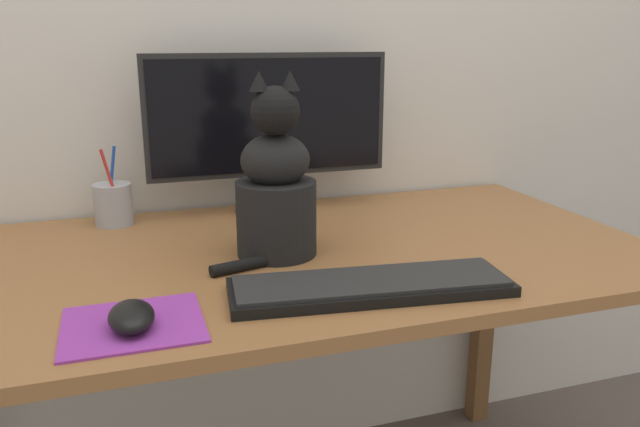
# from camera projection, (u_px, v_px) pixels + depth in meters

# --- Properties ---
(desk) EXTENTS (1.48, 0.76, 0.73)m
(desk) POSITION_uv_depth(u_px,v_px,m) (283.00, 292.00, 1.25)
(desk) COLOR brown
(desk) RESTS_ON ground_plane
(monitor) EXTENTS (0.57, 0.17, 0.37)m
(monitor) POSITION_uv_depth(u_px,v_px,m) (269.00, 125.00, 1.44)
(monitor) COLOR black
(monitor) RESTS_ON desk
(keyboard) EXTENTS (0.48, 0.19, 0.02)m
(keyboard) POSITION_uv_depth(u_px,v_px,m) (371.00, 286.00, 1.03)
(keyboard) COLOR black
(keyboard) RESTS_ON desk
(mousepad_left) EXTENTS (0.20, 0.18, 0.00)m
(mousepad_left) POSITION_uv_depth(u_px,v_px,m) (133.00, 325.00, 0.91)
(mousepad_left) COLOR purple
(mousepad_left) RESTS_ON desk
(computer_mouse_left) EXTENTS (0.07, 0.10, 0.03)m
(computer_mouse_left) POSITION_uv_depth(u_px,v_px,m) (131.00, 316.00, 0.90)
(computer_mouse_left) COLOR black
(computer_mouse_left) RESTS_ON mousepad_left
(cat) EXTENTS (0.23, 0.18, 0.35)m
(cat) POSITION_uv_depth(u_px,v_px,m) (276.00, 189.00, 1.18)
(cat) COLOR black
(cat) RESTS_ON desk
(pen_cup) EXTENTS (0.08, 0.08, 0.18)m
(pen_cup) POSITION_uv_depth(u_px,v_px,m) (113.00, 204.00, 1.40)
(pen_cup) COLOR #99999E
(pen_cup) RESTS_ON desk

